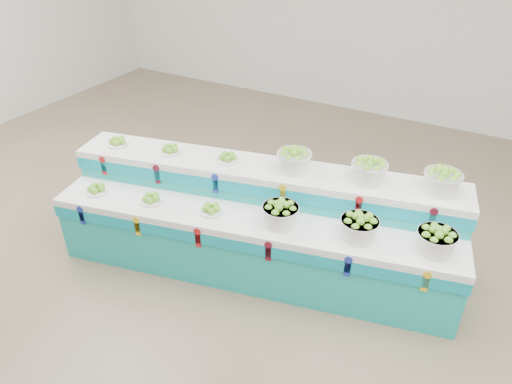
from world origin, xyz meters
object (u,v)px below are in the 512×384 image
Objects in this scene: display_stand at (256,223)px; basket_upper_right at (442,181)px; plate_upper_mid at (170,149)px; basket_lower_left at (280,214)px.

basket_upper_right reaches higher than display_stand.
display_stand is 1.16m from plate_upper_mid.
basket_lower_left is 1.45m from basket_upper_right.
plate_upper_mid is at bearing 171.74° from basket_lower_left.
display_stand is 11.86× the size of basket_upper_right.
basket_upper_right is (1.54, 0.58, 0.63)m from display_stand.
plate_upper_mid is (-1.37, 0.20, 0.23)m from basket_lower_left.
plate_upper_mid is at bearing -167.74° from basket_upper_right.
basket_lower_left is 1.49× the size of plate_upper_mid.
plate_upper_mid is (-1.02, 0.03, 0.56)m from display_stand.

